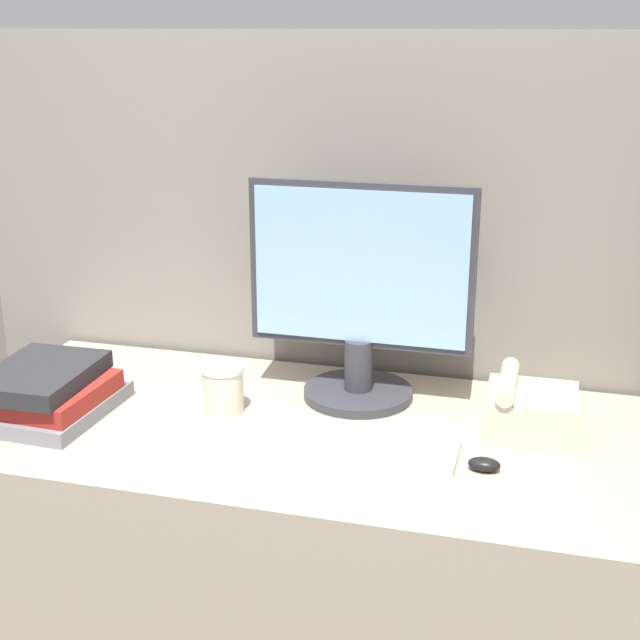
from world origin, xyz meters
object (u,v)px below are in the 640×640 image
object	(u,v)px
coffee_cup	(223,389)
book_stack	(47,392)
monitor	(360,301)
keyboard	(344,445)
desk_telephone	(529,410)
mouse	(484,464)

from	to	relation	value
coffee_cup	book_stack	xyz separation A→B (m)	(-0.34, -0.11, 0.00)
monitor	keyboard	size ratio (longest dim) A/B	1.11
monitor	desk_telephone	xyz separation A→B (m)	(0.36, -0.09, -0.17)
desk_telephone	keyboard	bearing A→B (deg)	-153.40
desk_telephone	monitor	bearing A→B (deg)	166.76
monitor	keyboard	bearing A→B (deg)	-83.46
book_stack	mouse	bearing A→B (deg)	-0.69
keyboard	desk_telephone	xyz separation A→B (m)	(0.33, 0.17, 0.04)
keyboard	mouse	bearing A→B (deg)	-3.51
mouse	keyboard	bearing A→B (deg)	176.49
keyboard	book_stack	distance (m)	0.63
coffee_cup	book_stack	size ratio (longest dim) A/B	0.34
monitor	book_stack	bearing A→B (deg)	-156.68
mouse	desk_telephone	bearing A→B (deg)	69.51
keyboard	mouse	xyz separation A→B (m)	(0.27, -0.02, 0.00)
mouse	book_stack	bearing A→B (deg)	179.31
mouse	desk_telephone	xyz separation A→B (m)	(0.07, 0.18, 0.04)
monitor	coffee_cup	distance (m)	0.34
keyboard	desk_telephone	world-z (taller)	desk_telephone
monitor	mouse	world-z (taller)	monitor
book_stack	keyboard	bearing A→B (deg)	0.50
coffee_cup	desk_telephone	bearing A→B (deg)	5.57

